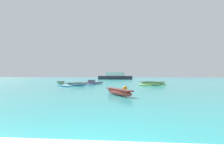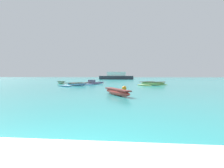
{
  "view_description": "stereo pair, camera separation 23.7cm",
  "coord_description": "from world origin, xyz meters",
  "px_view_note": "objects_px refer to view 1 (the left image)",
  "views": [
    {
      "loc": [
        1.08,
        -2.43,
        1.44
      ],
      "look_at": [
        -0.99,
        21.08,
        0.25
      ],
      "focal_mm": 28.0,
      "sensor_mm": 36.0,
      "label": 1
    },
    {
      "loc": [
        1.32,
        -2.41,
        1.44
      ],
      "look_at": [
        -0.99,
        21.08,
        0.25
      ],
      "focal_mm": 28.0,
      "sensor_mm": 36.0,
      "label": 2
    }
  ],
  "objects_px": {
    "moored_boat_0": "(77,84)",
    "distant_ferry": "(115,76)",
    "mooring_buoy_0": "(125,88)",
    "moored_boat_2": "(152,84)",
    "moored_boat_4": "(118,92)",
    "moored_boat_1": "(61,82)",
    "moored_boat_3": "(93,83)"
  },
  "relations": [
    {
      "from": "moored_boat_1",
      "to": "moored_boat_2",
      "type": "height_order",
      "value": "moored_boat_2"
    },
    {
      "from": "moored_boat_1",
      "to": "moored_boat_0",
      "type": "bearing_deg",
      "value": -4.51
    },
    {
      "from": "moored_boat_0",
      "to": "moored_boat_1",
      "type": "bearing_deg",
      "value": 155.05
    },
    {
      "from": "moored_boat_1",
      "to": "moored_boat_4",
      "type": "distance_m",
      "value": 18.63
    },
    {
      "from": "moored_boat_0",
      "to": "moored_boat_2",
      "type": "xyz_separation_m",
      "value": [
        10.39,
        2.02,
        0.05
      ]
    },
    {
      "from": "moored_boat_1",
      "to": "mooring_buoy_0",
      "type": "bearing_deg",
      "value": -1.71
    },
    {
      "from": "moored_boat_3",
      "to": "mooring_buoy_0",
      "type": "bearing_deg",
      "value": -110.03
    },
    {
      "from": "moored_boat_1",
      "to": "distant_ferry",
      "type": "relative_size",
      "value": 0.18
    },
    {
      "from": "moored_boat_0",
      "to": "distant_ferry",
      "type": "height_order",
      "value": "distant_ferry"
    },
    {
      "from": "distant_ferry",
      "to": "moored_boat_2",
      "type": "bearing_deg",
      "value": -77.81
    },
    {
      "from": "moored_boat_0",
      "to": "moored_boat_3",
      "type": "height_order",
      "value": "moored_boat_3"
    },
    {
      "from": "moored_boat_0",
      "to": "distant_ferry",
      "type": "xyz_separation_m",
      "value": [
        2.63,
        37.95,
        0.86
      ]
    },
    {
      "from": "moored_boat_1",
      "to": "moored_boat_3",
      "type": "bearing_deg",
      "value": 40.77
    },
    {
      "from": "moored_boat_4",
      "to": "mooring_buoy_0",
      "type": "xyz_separation_m",
      "value": [
        0.41,
        4.04,
        -0.04
      ]
    },
    {
      "from": "moored_boat_0",
      "to": "distant_ferry",
      "type": "relative_size",
      "value": 0.43
    },
    {
      "from": "moored_boat_1",
      "to": "moored_boat_4",
      "type": "bearing_deg",
      "value": -11.2
    },
    {
      "from": "moored_boat_2",
      "to": "moored_boat_3",
      "type": "distance_m",
      "value": 9.26
    },
    {
      "from": "moored_boat_1",
      "to": "distant_ferry",
      "type": "height_order",
      "value": "distant_ferry"
    },
    {
      "from": "moored_boat_2",
      "to": "distant_ferry",
      "type": "relative_size",
      "value": 0.39
    },
    {
      "from": "moored_boat_0",
      "to": "moored_boat_2",
      "type": "height_order",
      "value": "moored_boat_2"
    },
    {
      "from": "moored_boat_4",
      "to": "moored_boat_1",
      "type": "bearing_deg",
      "value": -175.42
    },
    {
      "from": "moored_boat_4",
      "to": "mooring_buoy_0",
      "type": "height_order",
      "value": "moored_boat_4"
    },
    {
      "from": "moored_boat_3",
      "to": "moored_boat_0",
      "type": "bearing_deg",
      "value": -153.33
    },
    {
      "from": "moored_boat_3",
      "to": "distant_ferry",
      "type": "xyz_separation_m",
      "value": [
        1.18,
        33.51,
        0.8
      ]
    },
    {
      "from": "moored_boat_2",
      "to": "moored_boat_4",
      "type": "xyz_separation_m",
      "value": [
        -4.16,
        -12.64,
        0.01
      ]
    },
    {
      "from": "mooring_buoy_0",
      "to": "distant_ferry",
      "type": "xyz_separation_m",
      "value": [
        -4.01,
        44.53,
        0.84
      ]
    },
    {
      "from": "distant_ferry",
      "to": "moored_boat_4",
      "type": "bearing_deg",
      "value": -85.77
    },
    {
      "from": "moored_boat_1",
      "to": "distant_ferry",
      "type": "bearing_deg",
      "value": 123.38
    },
    {
      "from": "moored_boat_0",
      "to": "mooring_buoy_0",
      "type": "relative_size",
      "value": 11.81
    },
    {
      "from": "moored_boat_4",
      "to": "distant_ferry",
      "type": "bearing_deg",
      "value": 154.97
    },
    {
      "from": "moored_boat_3",
      "to": "moored_boat_4",
      "type": "bearing_deg",
      "value": -117.65
    },
    {
      "from": "moored_boat_1",
      "to": "mooring_buoy_0",
      "type": "relative_size",
      "value": 5.0
    }
  ]
}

